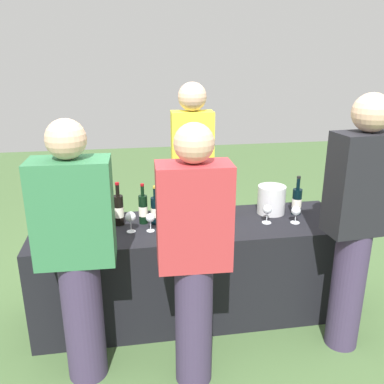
# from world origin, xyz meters

# --- Properties ---
(ground_plane) EXTENTS (12.00, 12.00, 0.00)m
(ground_plane) POSITION_xyz_m (0.00, 0.00, 0.00)
(ground_plane) COLOR #476638
(tasting_table) EXTENTS (2.29, 0.66, 0.74)m
(tasting_table) POSITION_xyz_m (0.00, 0.00, 0.37)
(tasting_table) COLOR black
(tasting_table) RESTS_ON ground_plane
(wine_bottle_0) EXTENTS (0.07, 0.07, 0.32)m
(wine_bottle_0) POSITION_xyz_m (-0.52, 0.09, 0.86)
(wine_bottle_0) COLOR black
(wine_bottle_0) RESTS_ON tasting_table
(wine_bottle_1) EXTENTS (0.07, 0.07, 0.30)m
(wine_bottle_1) POSITION_xyz_m (-0.35, 0.08, 0.85)
(wine_bottle_1) COLOR black
(wine_bottle_1) RESTS_ON tasting_table
(wine_bottle_2) EXTENTS (0.07, 0.07, 0.29)m
(wine_bottle_2) POSITION_xyz_m (-0.26, 0.06, 0.85)
(wine_bottle_2) COLOR black
(wine_bottle_2) RESTS_ON tasting_table
(wine_bottle_3) EXTENTS (0.07, 0.07, 0.30)m
(wine_bottle_3) POSITION_xyz_m (0.02, 0.12, 0.85)
(wine_bottle_3) COLOR black
(wine_bottle_3) RESTS_ON tasting_table
(wine_bottle_4) EXTENTS (0.07, 0.07, 0.31)m
(wine_bottle_4) POSITION_xyz_m (0.12, 0.09, 0.86)
(wine_bottle_4) COLOR black
(wine_bottle_4) RESTS_ON tasting_table
(wine_bottle_5) EXTENTS (0.08, 0.08, 0.33)m
(wine_bottle_5) POSITION_xyz_m (0.31, 0.14, 0.86)
(wine_bottle_5) COLOR black
(wine_bottle_5) RESTS_ON tasting_table
(wine_bottle_6) EXTENTS (0.07, 0.07, 0.30)m
(wine_bottle_6) POSITION_xyz_m (0.83, 0.08, 0.85)
(wine_bottle_6) COLOR black
(wine_bottle_6) RESTS_ON tasting_table
(wine_glass_0) EXTENTS (0.07, 0.07, 0.15)m
(wine_glass_0) POSITION_xyz_m (-0.44, -0.06, 0.85)
(wine_glass_0) COLOR silver
(wine_glass_0) RESTS_ON tasting_table
(wine_glass_1) EXTENTS (0.06, 0.06, 0.13)m
(wine_glass_1) POSITION_xyz_m (-0.31, -0.07, 0.84)
(wine_glass_1) COLOR silver
(wine_glass_1) RESTS_ON tasting_table
(wine_glass_2) EXTENTS (0.07, 0.07, 0.14)m
(wine_glass_2) POSITION_xyz_m (0.55, -0.06, 0.84)
(wine_glass_2) COLOR silver
(wine_glass_2) RESTS_ON tasting_table
(wine_glass_3) EXTENTS (0.07, 0.07, 0.13)m
(wine_glass_3) POSITION_xyz_m (0.76, -0.10, 0.83)
(wine_glass_3) COLOR silver
(wine_glass_3) RESTS_ON tasting_table
(ice_bucket) EXTENTS (0.22, 0.22, 0.22)m
(ice_bucket) POSITION_xyz_m (0.65, 0.13, 0.85)
(ice_bucket) COLOR silver
(ice_bucket) RESTS_ON tasting_table
(server_pouring) EXTENTS (0.35, 0.23, 1.72)m
(server_pouring) POSITION_xyz_m (0.09, 0.56, 0.96)
(server_pouring) COLOR black
(server_pouring) RESTS_ON ground_plane
(guest_0) EXTENTS (0.44, 0.25, 1.61)m
(guest_0) POSITION_xyz_m (-0.75, -0.54, 0.86)
(guest_0) COLOR #3F3351
(guest_0) RESTS_ON ground_plane
(guest_1) EXTENTS (0.41, 0.24, 1.60)m
(guest_1) POSITION_xyz_m (-0.10, -0.68, 0.86)
(guest_1) COLOR #3F3351
(guest_1) RESTS_ON ground_plane
(guest_2) EXTENTS (0.41, 0.25, 1.72)m
(guest_2) POSITION_xyz_m (0.97, -0.54, 0.94)
(guest_2) COLOR #3F3351
(guest_2) RESTS_ON ground_plane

